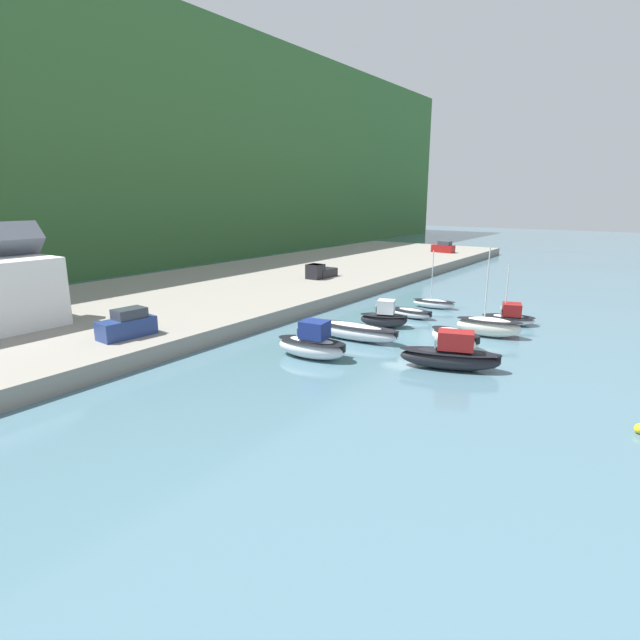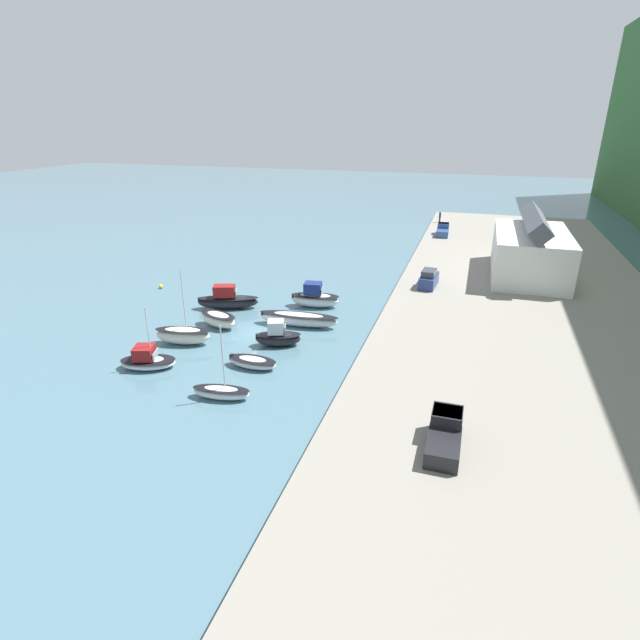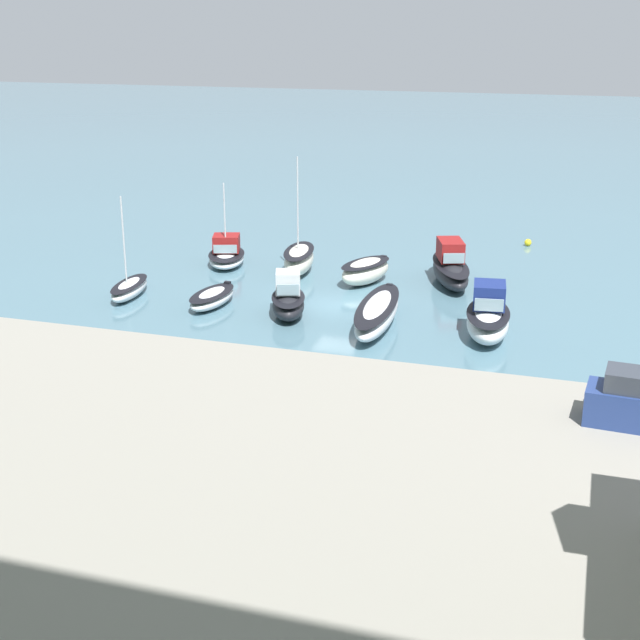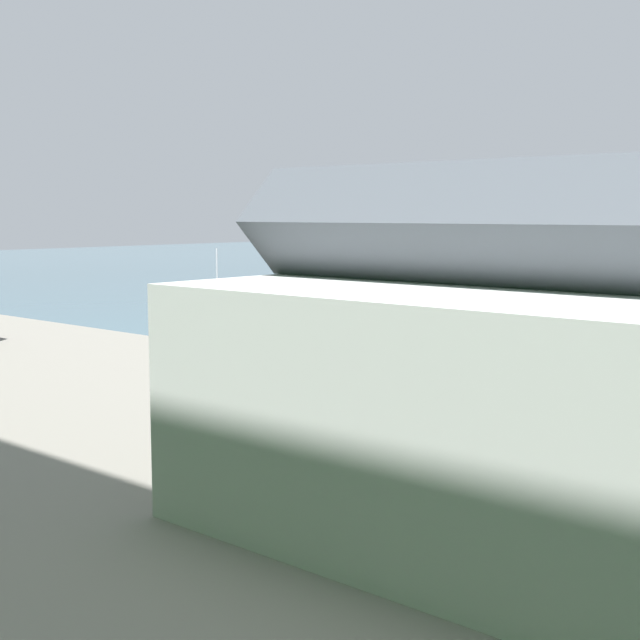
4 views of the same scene
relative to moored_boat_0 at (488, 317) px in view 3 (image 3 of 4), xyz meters
name	(u,v)px [view 3 (image 3 of 4)]	position (x,y,z in m)	size (l,w,h in m)	color
ground_plane	(337,305)	(9.08, -2.81, -1.07)	(320.00, 320.00, 0.00)	slate
quay_promenade	(107,522)	(9.08, 23.20, -0.39)	(137.11, 29.70, 1.36)	gray
moored_boat_0	(488,317)	(0.00, 0.00, 0.00)	(2.95, 5.83, 2.88)	silver
moored_boat_1	(377,313)	(5.94, 0.14, -0.31)	(2.52, 8.61, 1.44)	silver
moored_boat_2	(288,300)	(11.14, -0.10, -0.13)	(3.18, 4.71, 2.57)	black
moored_boat_3	(212,298)	(16.01, -0.54, -0.57)	(2.04, 4.54, 0.92)	silver
moored_boat_4	(129,288)	(21.49, -0.68, -0.53)	(2.10, 4.77, 6.20)	white
moored_boat_5	(450,268)	(3.56, -9.35, -0.05)	(4.19, 7.24, 2.75)	black
moored_boat_6	(365,271)	(8.67, -7.78, -0.25)	(3.39, 4.93, 1.56)	white
moored_boat_7	(299,259)	(13.52, -8.96, -0.16)	(2.87, 5.71, 7.67)	white
moored_boat_8	(227,255)	(18.82, -9.26, -0.35)	(3.79, 5.29, 5.67)	white
mooring_buoy_0	(528,242)	(-0.30, -20.86, -0.81)	(0.52, 0.52, 0.52)	yellow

